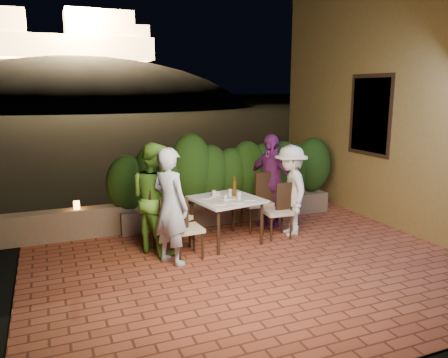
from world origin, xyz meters
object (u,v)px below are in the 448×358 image
chair_left_front (187,227)px  diner_blue (170,206)px  diner_purple (270,181)px  chair_right_back (256,201)px  chair_right_front (277,210)px  diner_green (155,198)px  diner_white (290,190)px  chair_left_back (172,217)px  bowl (217,194)px  dining_table (226,220)px  parapet_lamp (77,205)px  beer_bottle (234,186)px

chair_left_front → diner_blue: 0.48m
chair_left_front → diner_purple: size_ratio=0.55×
chair_right_back → diner_purple: diner_purple is taller
chair_right_front → chair_right_back: 0.53m
chair_right_front → diner_green: size_ratio=0.55×
diner_white → chair_left_back: bearing=-79.7°
chair_right_front → bowl: bearing=-16.0°
dining_table → parapet_lamp: dining_table is taller
diner_green → diner_white: bearing=-121.5°
diner_green → beer_bottle: bearing=-117.9°
dining_table → diner_green: (-1.17, 0.04, 0.48)m
chair_left_back → diner_purple: 2.07m
chair_left_back → diner_white: 2.11m
dining_table → beer_bottle: bearing=25.2°
bowl → chair_right_front: (0.96, -0.36, -0.30)m
bowl → chair_left_back: 0.91m
bowl → diner_green: diner_green is taller
chair_left_back → chair_left_front: bearing=-107.6°
diner_green → parapet_lamp: (-1.08, 1.14, -0.29)m
chair_left_back → diner_white: (2.09, -0.09, 0.26)m
bowl → parapet_lamp: bowl is taller
parapet_lamp → chair_left_front: bearing=-47.2°
diner_purple → diner_green: bearing=-100.5°
diner_white → chair_right_back: bearing=-123.9°
chair_right_back → chair_right_front: bearing=107.7°
chair_right_front → diner_purple: diner_purple is taller
beer_bottle → diner_white: size_ratio=0.21×
diner_blue → diner_purple: size_ratio=0.99×
diner_green → diner_white: (2.35, -0.06, -0.07)m
chair_left_front → diner_purple: diner_purple is taller
diner_blue → beer_bottle: bearing=-93.9°
chair_right_back → parapet_lamp: (-3.01, 0.75, 0.05)m
diner_blue → diner_purple: 2.39m
bowl → beer_bottle: bearing=-38.7°
diner_white → beer_bottle: bearing=-83.7°
dining_table → beer_bottle: (0.18, 0.08, 0.54)m
bowl → chair_left_front: chair_left_front is taller
beer_bottle → chair_left_front: bearing=-154.2°
chair_right_front → parapet_lamp: (-3.15, 1.26, 0.10)m
diner_blue → parapet_lamp: size_ratio=12.14×
dining_table → bowl: bearing=102.7°
dining_table → diner_white: size_ratio=0.64×
dining_table → chair_right_front: (0.90, -0.08, 0.10)m
chair_left_front → diner_blue: bearing=-160.7°
chair_left_front → parapet_lamp: bearing=129.6°
dining_table → bowl: 0.49m
chair_left_front → dining_table: bearing=22.7°
diner_purple → chair_right_back: bearing=-95.5°
chair_right_back → parapet_lamp: 3.10m
parapet_lamp → chair_right_back: bearing=-14.0°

